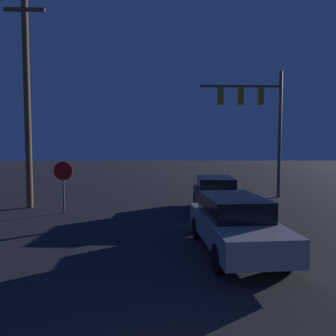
{
  "coord_description": "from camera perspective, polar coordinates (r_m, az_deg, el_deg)",
  "views": [
    {
      "loc": [
        -0.4,
        -1.37,
        2.81
      ],
      "look_at": [
        0.0,
        11.65,
        1.92
      ],
      "focal_mm": 35.0,
      "sensor_mm": 36.0,
      "label": 1
    }
  ],
  "objects": [
    {
      "name": "utility_pole",
      "position": [
        16.19,
        -23.35,
        11.49
      ],
      "size": [
        1.76,
        0.28,
        9.73
      ],
      "color": "brown",
      "rests_on": "ground_plane"
    },
    {
      "name": "car_near",
      "position": [
        8.97,
        11.54,
        -9.34
      ],
      "size": [
        1.98,
        4.51,
        1.46
      ],
      "rotation": [
        0.0,
        0.0,
        3.2
      ],
      "color": "#99999E",
      "rests_on": "ground_plane"
    },
    {
      "name": "car_far",
      "position": [
        14.14,
        8.28,
        -4.44
      ],
      "size": [
        2.0,
        4.52,
        1.46
      ],
      "rotation": [
        0.0,
        0.0,
        3.08
      ],
      "color": "black",
      "rests_on": "ground_plane"
    },
    {
      "name": "traffic_signal_mast",
      "position": [
        18.49,
        15.41,
        9.37
      ],
      "size": [
        4.42,
        0.3,
        6.8
      ],
      "color": "#4C4C51",
      "rests_on": "ground_plane"
    },
    {
      "name": "stop_sign",
      "position": [
        14.22,
        -17.78,
        -1.51
      ],
      "size": [
        0.78,
        0.07,
        2.16
      ],
      "color": "#4C4C51",
      "rests_on": "ground_plane"
    }
  ]
}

